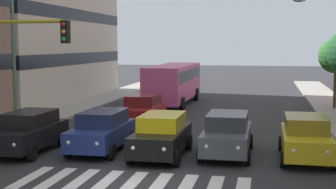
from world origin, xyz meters
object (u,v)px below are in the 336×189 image
object	(u,v)px
car_1	(227,134)
car_4	(28,131)
car_0	(306,137)
street_tree_3	(336,56)
car_row2_0	(143,110)
car_3	(102,131)
car_2	(162,135)
street_lamp_right	(20,42)
bus_behind_traffic	(174,80)

from	to	relation	value
car_1	car_4	world-z (taller)	same
car_0	street_tree_3	world-z (taller)	street_tree_3
car_1	street_tree_3	distance (m)	16.61
car_row2_0	car_3	bearing A→B (deg)	89.55
car_2	car_row2_0	bearing A→B (deg)	-69.90
car_2	street_lamp_right	distance (m)	9.30
car_4	street_tree_3	distance (m)	21.92
car_1	street_tree_3	xyz separation A→B (m)	(-6.16, -15.16, 2.85)
car_3	car_row2_0	distance (m)	6.76
car_row2_0	bus_behind_traffic	xyz separation A→B (m)	(0.05, -9.54, 0.97)
car_3	street_lamp_right	size ratio (longest dim) A/B	0.59
car_0	car_1	world-z (taller)	same
car_row2_0	bus_behind_traffic	distance (m)	9.59
bus_behind_traffic	street_tree_3	size ratio (longest dim) A/B	2.19
car_0	street_tree_3	xyz separation A→B (m)	(-3.05, -15.30, 2.85)
car_0	bus_behind_traffic	distance (m)	18.21
car_1	car_2	distance (m)	2.70
car_0	car_row2_0	bearing A→B (deg)	-38.37
car_0	car_1	bearing A→B (deg)	-2.57
bus_behind_traffic	street_lamp_right	size ratio (longest dim) A/B	1.40
car_3	street_tree_3	distance (m)	19.44
street_tree_3	bus_behind_traffic	bearing A→B (deg)	-4.17
bus_behind_traffic	street_tree_3	distance (m)	11.62
car_2	street_lamp_right	world-z (taller)	street_lamp_right
car_3	car_row2_0	world-z (taller)	same
car_1	street_lamp_right	bearing A→B (deg)	-13.28
car_row2_0	street_lamp_right	distance (m)	7.57
car_0	car_1	distance (m)	3.11
car_0	car_4	world-z (taller)	same
car_0	car_4	size ratio (longest dim) A/B	1.00
car_1	car_4	distance (m)	8.33
bus_behind_traffic	car_2	bearing A→B (deg)	99.14
bus_behind_traffic	car_0	bearing A→B (deg)	117.47
car_row2_0	street_tree_3	bearing A→B (deg)	-142.61
bus_behind_traffic	car_1	bearing A→B (deg)	108.28
car_0	car_row2_0	xyz separation A→B (m)	(8.33, -6.60, 0.00)
car_0	car_2	distance (m)	5.72
car_4	bus_behind_traffic	xyz separation A→B (m)	(-2.97, -17.11, 0.97)
car_4	car_row2_0	xyz separation A→B (m)	(-3.03, -7.57, 0.00)
car_1	car_4	size ratio (longest dim) A/B	1.00
street_lamp_right	street_tree_3	size ratio (longest dim) A/B	1.56
car_1	car_2	world-z (taller)	same
car_1	bus_behind_traffic	xyz separation A→B (m)	(5.28, -16.00, 0.97)
car_2	car_4	bearing A→B (deg)	3.48
car_1	car_2	xyz separation A→B (m)	(2.59, 0.77, 0.00)
car_4	bus_behind_traffic	world-z (taller)	bus_behind_traffic
car_2	car_row2_0	world-z (taller)	same
car_1	bus_behind_traffic	distance (m)	16.87
car_3	street_lamp_right	world-z (taller)	street_lamp_right
car_4	car_row2_0	world-z (taller)	same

